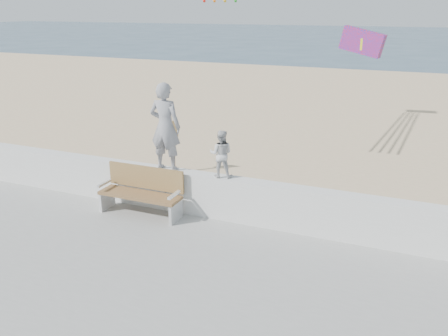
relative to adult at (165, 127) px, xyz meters
The scene contains 8 objects.
ground 3.08m from the adult, 58.77° to the right, with size 220.00×220.00×0.00m, color #2D475B.
sand 7.37m from the adult, 80.17° to the left, with size 90.00×40.00×0.08m, color #D6B98E.
seawall 1.84m from the adult, ahead, with size 30.00×0.35×0.90m, color silver.
adult is the anchor object (origin of this frame).
child 1.34m from the adult, ahead, with size 0.48×0.37×0.98m, color silver.
bench 1.44m from the adult, 128.79° to the right, with size 1.80×0.57×1.00m.
parafoil_kite 4.71m from the adult, 36.97° to the left, with size 1.01×0.41×0.68m.
sign 2.77m from the adult, 115.62° to the left, with size 0.32×0.07×1.46m.
Camera 1 is at (3.63, -6.39, 4.40)m, focal length 38.00 mm.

